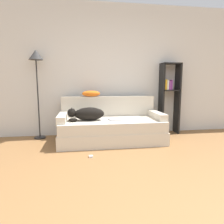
{
  "coord_description": "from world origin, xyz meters",
  "views": [
    {
      "loc": [
        -0.69,
        -1.56,
        1.1
      ],
      "look_at": [
        -0.16,
        1.95,
        0.57
      ],
      "focal_mm": 32.0,
      "sensor_mm": 36.0,
      "label": 1
    }
  ],
  "objects_px": {
    "throw_pillow": "(91,94)",
    "laptop": "(117,119)",
    "power_adapter": "(91,156)",
    "dog": "(87,114)",
    "floor_lamp": "(36,64)",
    "couch": "(111,130)",
    "bookshelf": "(169,94)"
  },
  "relations": [
    {
      "from": "floor_lamp",
      "to": "power_adapter",
      "type": "height_order",
      "value": "floor_lamp"
    },
    {
      "from": "bookshelf",
      "to": "power_adapter",
      "type": "height_order",
      "value": "bookshelf"
    },
    {
      "from": "couch",
      "to": "laptop",
      "type": "distance_m",
      "value": 0.25
    },
    {
      "from": "couch",
      "to": "throw_pillow",
      "type": "relative_size",
      "value": 5.38
    },
    {
      "from": "floor_lamp",
      "to": "power_adapter",
      "type": "relative_size",
      "value": 29.67
    },
    {
      "from": "throw_pillow",
      "to": "bookshelf",
      "type": "distance_m",
      "value": 1.68
    },
    {
      "from": "bookshelf",
      "to": "couch",
      "type": "bearing_deg",
      "value": -160.95
    },
    {
      "from": "bookshelf",
      "to": "power_adapter",
      "type": "distance_m",
      "value": 2.29
    },
    {
      "from": "laptop",
      "to": "power_adapter",
      "type": "relative_size",
      "value": 5.35
    },
    {
      "from": "dog",
      "to": "floor_lamp",
      "type": "xyz_separation_m",
      "value": [
        -0.93,
        0.47,
        0.9
      ]
    },
    {
      "from": "throw_pillow",
      "to": "bookshelf",
      "type": "height_order",
      "value": "bookshelf"
    },
    {
      "from": "laptop",
      "to": "bookshelf",
      "type": "distance_m",
      "value": 1.41
    },
    {
      "from": "throw_pillow",
      "to": "bookshelf",
      "type": "relative_size",
      "value": 0.24
    },
    {
      "from": "dog",
      "to": "floor_lamp",
      "type": "relative_size",
      "value": 0.38
    },
    {
      "from": "dog",
      "to": "floor_lamp",
      "type": "distance_m",
      "value": 1.37
    },
    {
      "from": "throw_pillow",
      "to": "floor_lamp",
      "type": "bearing_deg",
      "value": 177.41
    },
    {
      "from": "couch",
      "to": "power_adapter",
      "type": "xyz_separation_m",
      "value": [
        -0.42,
        -0.77,
        -0.19
      ]
    },
    {
      "from": "throw_pillow",
      "to": "bookshelf",
      "type": "xyz_separation_m",
      "value": [
        1.68,
        0.08,
        -0.03
      ]
    },
    {
      "from": "throw_pillow",
      "to": "laptop",
      "type": "bearing_deg",
      "value": -45.68
    },
    {
      "from": "couch",
      "to": "bookshelf",
      "type": "bearing_deg",
      "value": 19.05
    },
    {
      "from": "floor_lamp",
      "to": "dog",
      "type": "bearing_deg",
      "value": -26.97
    },
    {
      "from": "dog",
      "to": "laptop",
      "type": "relative_size",
      "value": 2.13
    },
    {
      "from": "couch",
      "to": "power_adapter",
      "type": "distance_m",
      "value": 0.9
    },
    {
      "from": "power_adapter",
      "to": "couch",
      "type": "bearing_deg",
      "value": 61.5
    },
    {
      "from": "couch",
      "to": "floor_lamp",
      "type": "xyz_separation_m",
      "value": [
        -1.37,
        0.42,
        1.23
      ]
    },
    {
      "from": "power_adapter",
      "to": "dog",
      "type": "bearing_deg",
      "value": 92.23
    },
    {
      "from": "laptop",
      "to": "power_adapter",
      "type": "bearing_deg",
      "value": -132.51
    },
    {
      "from": "bookshelf",
      "to": "floor_lamp",
      "type": "height_order",
      "value": "floor_lamp"
    },
    {
      "from": "dog",
      "to": "power_adapter",
      "type": "height_order",
      "value": "dog"
    },
    {
      "from": "power_adapter",
      "to": "bookshelf",
      "type": "bearing_deg",
      "value": 35.12
    },
    {
      "from": "floor_lamp",
      "to": "couch",
      "type": "bearing_deg",
      "value": -17.13
    },
    {
      "from": "throw_pillow",
      "to": "bookshelf",
      "type": "bearing_deg",
      "value": 2.78
    }
  ]
}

